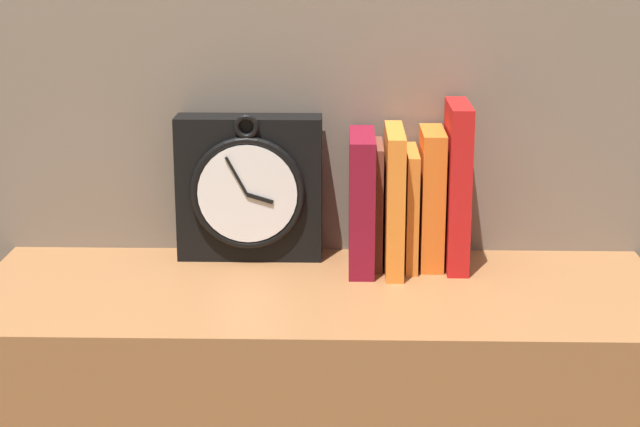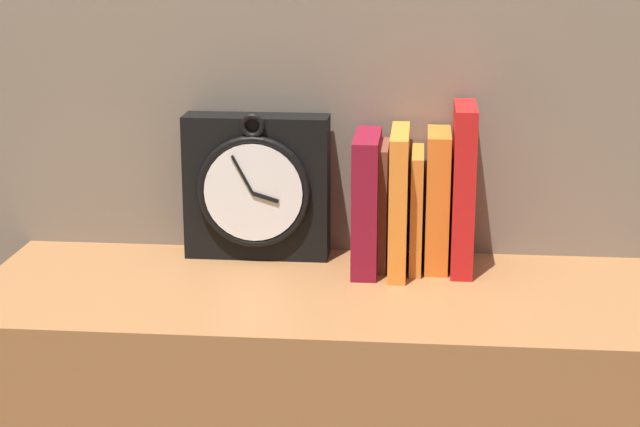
{
  "view_description": "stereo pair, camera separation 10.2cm",
  "coord_description": "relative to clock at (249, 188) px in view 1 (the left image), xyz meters",
  "views": [
    {
      "loc": [
        0.04,
        -1.44,
        1.34
      ],
      "look_at": [
        0.0,
        0.0,
        0.94
      ],
      "focal_mm": 60.0,
      "sensor_mm": 36.0,
      "label": 1
    },
    {
      "loc": [
        0.14,
        -1.43,
        1.34
      ],
      "look_at": [
        0.0,
        0.0,
        0.94
      ],
      "focal_mm": 60.0,
      "sensor_mm": 36.0,
      "label": 2
    }
  ],
  "objects": [
    {
      "name": "book_slot0_maroon",
      "position": [
        0.17,
        -0.04,
        -0.01
      ],
      "size": [
        0.04,
        0.15,
        0.2
      ],
      "color": "maroon",
      "rests_on": "bookshelf"
    },
    {
      "name": "book_slot1_brown",
      "position": [
        0.2,
        -0.02,
        -0.02
      ],
      "size": [
        0.01,
        0.11,
        0.19
      ],
      "color": "brown",
      "rests_on": "bookshelf"
    },
    {
      "name": "book_slot2_orange",
      "position": [
        0.22,
        -0.04,
        -0.01
      ],
      "size": [
        0.03,
        0.16,
        0.21
      ],
      "color": "orange",
      "rests_on": "bookshelf"
    },
    {
      "name": "book_slot3_orange",
      "position": [
        0.25,
        -0.03,
        -0.02
      ],
      "size": [
        0.02,
        0.12,
        0.18
      ],
      "color": "orange",
      "rests_on": "bookshelf"
    },
    {
      "name": "clock",
      "position": [
        0.0,
        0.0,
        0.0
      ],
      "size": [
        0.22,
        0.08,
        0.23
      ],
      "color": "black",
      "rests_on": "bookshelf"
    },
    {
      "name": "book_slot4_orange",
      "position": [
        0.28,
        -0.02,
        -0.01
      ],
      "size": [
        0.03,
        0.11,
        0.21
      ],
      "color": "orange",
      "rests_on": "bookshelf"
    },
    {
      "name": "book_slot5_red",
      "position": [
        0.31,
        -0.03,
        0.01
      ],
      "size": [
        0.03,
        0.13,
        0.25
      ],
      "color": "red",
      "rests_on": "bookshelf"
    }
  ]
}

